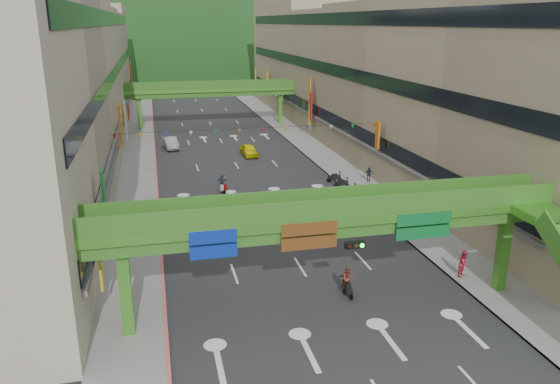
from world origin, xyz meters
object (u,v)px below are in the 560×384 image
Objects in this scene: overpass_near at (350,229)px; car_yellow at (249,150)px; pedestrian_red at (464,266)px; car_silver at (171,143)px; scooter_rider_near at (239,221)px; scooter_rider_mid at (348,281)px.

overpass_near is 39.23m from car_yellow.
overpass_near is at bearing -94.63° from car_yellow.
car_silver is at bearing 78.85° from pedestrian_red.
scooter_rider_mid is at bearing -67.44° from scooter_rider_near.
overpass_near reaches higher than scooter_rider_near.
car_silver is 2.62× the size of pedestrian_red.
pedestrian_red reaches higher than car_yellow.
pedestrian_red is (7.56, -36.33, 0.17)m from car_yellow.
scooter_rider_near is 12.44m from scooter_rider_mid.
overpass_near is 46.14m from car_silver.
car_yellow is at bearing 69.08° from pedestrian_red.
scooter_rider_mid is 8.10m from pedestrian_red.
scooter_rider_mid is at bearing 69.56° from overpass_near.
scooter_rider_near is at bearing 106.34° from overpass_near.
pedestrian_red reaches higher than car_silver.
scooter_rider_near is 1.26× the size of pedestrian_red.
pedestrian_red is at bearing 3.61° from scooter_rider_mid.
scooter_rider_near is 31.88m from car_silver.
overpass_near is at bearing -110.44° from scooter_rider_mid.
scooter_rider_near is at bearing -104.51° from car_yellow.
car_silver is at bearing 101.43° from scooter_rider_mid.
overpass_near is 14.77m from scooter_rider_near.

